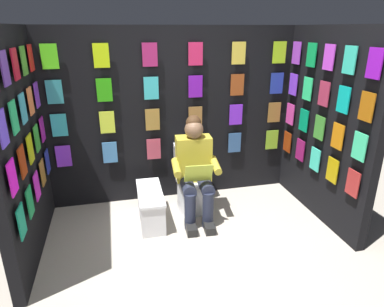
{
  "coord_description": "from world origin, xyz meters",
  "views": [
    {
      "loc": [
        0.73,
        2.36,
        2.1
      ],
      "look_at": [
        -0.06,
        -0.9,
        0.85
      ],
      "focal_mm": 31.68,
      "sensor_mm": 36.0,
      "label": 1
    }
  ],
  "objects": [
    {
      "name": "ground_plane",
      "position": [
        0.0,
        0.0,
        0.0
      ],
      "size": [
        30.0,
        30.0,
        0.0
      ],
      "primitive_type": "plane",
      "color": "#B2A899"
    },
    {
      "name": "person_reading",
      "position": [
        -0.13,
        -1.05,
        0.6
      ],
      "size": [
        0.55,
        0.7,
        1.19
      ],
      "rotation": [
        0.0,
        0.0,
        -0.07
      ],
      "color": "gold",
      "rests_on": "ground"
    },
    {
      "name": "display_wall_right",
      "position": [
        1.57,
        -0.82,
        1.07
      ],
      "size": [
        0.14,
        1.63,
        2.13
      ],
      "color": "black",
      "rests_on": "ground"
    },
    {
      "name": "display_wall_back",
      "position": [
        0.0,
        -1.68,
        1.07
      ],
      "size": [
        3.14,
        0.14,
        2.13
      ],
      "color": "black",
      "rests_on": "ground"
    },
    {
      "name": "toilet",
      "position": [
        -0.14,
        -1.28,
        0.33
      ],
      "size": [
        0.42,
        0.57,
        0.77
      ],
      "rotation": [
        0.0,
        0.0,
        -0.07
      ],
      "color": "white",
      "rests_on": "ground"
    },
    {
      "name": "display_wall_left",
      "position": [
        -1.57,
        -0.82,
        1.07
      ],
      "size": [
        0.14,
        1.63,
        2.13
      ],
      "color": "black",
      "rests_on": "ground"
    },
    {
      "name": "comic_longbox_near",
      "position": [
        0.39,
        -1.06,
        0.19
      ],
      "size": [
        0.29,
        0.73,
        0.38
      ],
      "rotation": [
        0.0,
        0.0,
        -0.02
      ],
      "color": "silver",
      "rests_on": "ground"
    }
  ]
}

